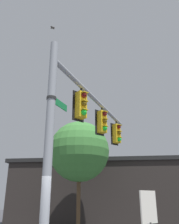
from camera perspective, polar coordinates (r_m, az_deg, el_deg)
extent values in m
cylinder|color=gray|center=(6.85, -9.71, -7.61)|extent=(0.25, 0.25, 6.74)
cylinder|color=gray|center=(11.01, 1.93, 2.36)|extent=(7.02, 3.67, 0.19)
cylinder|color=black|center=(9.42, -2.01, 5.14)|extent=(0.08, 0.08, 0.18)
cube|color=gold|center=(9.18, -2.06, 1.66)|extent=(0.36, 0.30, 1.05)
sphere|color=#590F0F|center=(9.18, -1.30, 4.03)|extent=(0.22, 0.22, 0.22)
cube|color=gold|center=(9.20, -1.21, 4.63)|extent=(0.24, 0.20, 0.03)
sphere|color=brown|center=(9.04, -1.32, 2.00)|extent=(0.22, 0.22, 0.22)
cube|color=gold|center=(9.06, -1.23, 2.62)|extent=(0.24, 0.20, 0.03)
sphere|color=#1EE533|center=(8.92, -1.33, -0.09)|extent=(0.22, 0.22, 0.22)
cube|color=gold|center=(8.94, -1.25, 0.54)|extent=(0.24, 0.20, 0.03)
cube|color=black|center=(9.30, -2.70, 1.37)|extent=(0.54, 0.03, 1.22)
cylinder|color=black|center=(11.42, 2.94, 0.55)|extent=(0.08, 0.08, 0.18)
cube|color=gold|center=(11.23, 3.00, -2.39)|extent=(0.36, 0.30, 1.05)
sphere|color=#590F0F|center=(11.21, 3.62, -0.46)|extent=(0.22, 0.22, 0.22)
cube|color=gold|center=(11.23, 3.68, 0.04)|extent=(0.24, 0.20, 0.03)
sphere|color=brown|center=(11.10, 3.66, -2.17)|extent=(0.22, 0.22, 0.22)
cube|color=gold|center=(11.11, 3.72, -1.66)|extent=(0.24, 0.20, 0.03)
sphere|color=#1EE533|center=(10.99, 3.70, -3.90)|extent=(0.22, 0.22, 0.22)
cube|color=gold|center=(11.01, 3.76, -3.39)|extent=(0.24, 0.20, 0.03)
cube|color=black|center=(11.34, 2.41, -2.59)|extent=(0.54, 0.03, 1.22)
cylinder|color=black|center=(13.54, 6.37, -2.65)|extent=(0.08, 0.08, 0.18)
cube|color=gold|center=(13.37, 6.47, -5.16)|extent=(0.36, 0.30, 1.05)
sphere|color=#590F0F|center=(13.34, 7.00, -3.55)|extent=(0.22, 0.22, 0.22)
cube|color=gold|center=(13.35, 7.05, -3.12)|extent=(0.24, 0.20, 0.03)
sphere|color=brown|center=(13.25, 7.06, -5.00)|extent=(0.22, 0.22, 0.22)
cube|color=gold|center=(13.26, 7.11, -4.57)|extent=(0.24, 0.20, 0.03)
sphere|color=#1EE533|center=(13.16, 7.13, -6.47)|extent=(0.22, 0.22, 0.22)
cube|color=gold|center=(13.17, 7.17, -6.04)|extent=(0.24, 0.20, 0.03)
cube|color=black|center=(13.48, 5.95, -5.31)|extent=(0.54, 0.03, 1.22)
cube|color=#147238|center=(7.71, -6.93, 1.78)|extent=(0.74, 0.39, 0.22)
cube|color=white|center=(7.72, -7.00, 1.75)|extent=(0.73, 0.37, 0.04)
cylinder|color=#262626|center=(7.28, -9.08, 3.26)|extent=(0.29, 0.29, 0.08)
ellipsoid|color=#4C4742|center=(11.66, -8.80, 19.25)|extent=(0.17, 0.23, 0.07)
cube|color=#4C4742|center=(11.68, -8.74, 19.23)|extent=(0.24, 0.17, 0.07)
cube|color=#4C4742|center=(11.66, -8.85, 19.34)|extent=(0.24, 0.17, 0.08)
cube|color=#282321|center=(21.72, 2.08, -18.92)|extent=(14.14, 14.55, 4.62)
cube|color=#193F1E|center=(25.37, 2.86, -18.52)|extent=(9.03, 9.68, 0.30)
cube|color=black|center=(21.90, 2.00, -12.48)|extent=(14.71, 15.13, 0.30)
cylinder|color=#4C3823|center=(15.67, -2.65, -20.60)|extent=(0.24, 0.24, 3.49)
sphere|color=#387533|center=(15.94, -2.47, -9.31)|extent=(3.93, 3.93, 3.93)
cube|color=silver|center=(6.49, 13.89, -21.09)|extent=(0.60, 0.04, 0.76)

